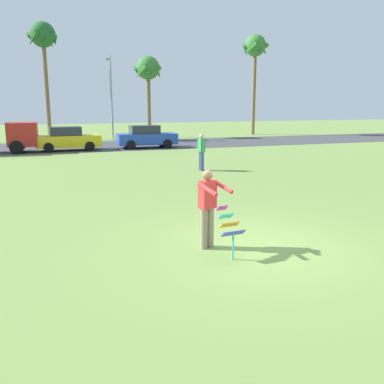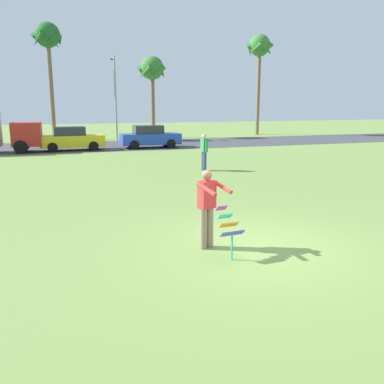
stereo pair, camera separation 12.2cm
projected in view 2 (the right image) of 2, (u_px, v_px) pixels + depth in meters
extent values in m
plane|color=olive|center=(254.00, 247.00, 9.13)|extent=(120.00, 120.00, 0.00)
cube|color=#424247|center=(111.00, 146.00, 31.14)|extent=(120.00, 8.00, 0.01)
cylinder|color=gray|center=(210.00, 227.00, 9.06)|extent=(0.16, 0.16, 0.90)
cylinder|color=gray|center=(203.00, 229.00, 8.95)|extent=(0.16, 0.16, 0.90)
cube|color=red|center=(207.00, 194.00, 8.85)|extent=(0.41, 0.33, 0.60)
sphere|color=#9E7051|center=(207.00, 175.00, 8.76)|extent=(0.22, 0.22, 0.22)
cylinder|color=red|center=(222.00, 187.00, 8.75)|extent=(0.28, 0.58, 0.24)
cylinder|color=red|center=(206.00, 189.00, 8.48)|extent=(0.28, 0.58, 0.24)
cube|color=#D83399|center=(221.00, 208.00, 8.62)|extent=(0.24, 0.16, 0.12)
cube|color=#33BFBF|center=(225.00, 216.00, 8.51)|extent=(0.33, 0.17, 0.12)
cube|color=orange|center=(228.00, 225.00, 8.39)|extent=(0.43, 0.18, 0.12)
cube|color=#4C4CCC|center=(232.00, 233.00, 8.27)|extent=(0.52, 0.18, 0.12)
cylinder|color=#33BFBF|center=(232.00, 247.00, 8.33)|extent=(0.04, 0.04, 0.56)
cube|color=#B2231E|center=(27.00, 134.00, 26.82)|extent=(1.87, 1.96, 1.50)
cylinder|color=black|center=(24.00, 144.00, 27.74)|extent=(0.85, 0.31, 0.84)
cylinder|color=black|center=(21.00, 147.00, 26.01)|extent=(0.85, 0.31, 0.84)
cube|color=yellow|center=(72.00, 141.00, 27.89)|extent=(4.25, 1.82, 0.76)
cube|color=#282D38|center=(69.00, 131.00, 27.70)|extent=(2.06, 1.45, 0.60)
cylinder|color=black|center=(91.00, 144.00, 29.14)|extent=(0.65, 0.24, 0.64)
cylinder|color=black|center=(94.00, 146.00, 27.65)|extent=(0.65, 0.24, 0.64)
cylinder|color=black|center=(52.00, 145.00, 28.26)|extent=(0.65, 0.24, 0.64)
cylinder|color=black|center=(53.00, 148.00, 26.78)|extent=(0.65, 0.24, 0.64)
cube|color=#2347B7|center=(150.00, 139.00, 29.56)|extent=(4.20, 1.70, 0.76)
cube|color=#282D38|center=(148.00, 130.00, 29.37)|extent=(2.02, 1.40, 0.60)
cylinder|color=black|center=(165.00, 142.00, 30.78)|extent=(0.64, 0.22, 0.64)
cylinder|color=black|center=(171.00, 144.00, 29.28)|extent=(0.64, 0.22, 0.64)
cylinder|color=black|center=(130.00, 143.00, 29.97)|extent=(0.64, 0.22, 0.64)
cylinder|color=black|center=(135.00, 145.00, 28.47)|extent=(0.64, 0.22, 0.64)
cylinder|color=brown|center=(51.00, 90.00, 35.83)|extent=(0.36, 0.36, 8.58)
sphere|color=#236028|center=(48.00, 35.00, 34.89)|extent=(2.10, 2.10, 2.10)
cone|color=#236028|center=(60.00, 41.00, 35.28)|extent=(0.44, 1.56, 1.28)
cone|color=#236028|center=(52.00, 42.00, 35.91)|extent=(1.62, 0.90, 1.28)
cone|color=#236028|center=(38.00, 41.00, 35.26)|extent=(1.27, 1.52, 1.28)
cone|color=#236028|center=(38.00, 39.00, 34.23)|extent=(1.27, 1.52, 1.28)
cone|color=#236028|center=(52.00, 39.00, 34.24)|extent=(1.62, 0.90, 1.28)
cylinder|color=brown|center=(153.00, 104.00, 38.20)|extent=(0.36, 0.36, 6.08)
sphere|color=#387A33|center=(152.00, 68.00, 37.52)|extent=(2.10, 2.10, 2.10)
cone|color=#387A33|center=(162.00, 73.00, 37.91)|extent=(0.44, 1.56, 1.28)
cone|color=#387A33|center=(153.00, 74.00, 38.54)|extent=(1.62, 0.90, 1.28)
cone|color=#387A33|center=(143.00, 73.00, 37.89)|extent=(1.27, 1.52, 1.28)
cone|color=#387A33|center=(145.00, 72.00, 36.86)|extent=(1.27, 1.52, 1.28)
cone|color=#387A33|center=(158.00, 72.00, 36.87)|extent=(1.62, 0.90, 1.28)
cylinder|color=brown|center=(258.00, 92.00, 41.53)|extent=(0.36, 0.36, 8.51)
sphere|color=#387A33|center=(260.00, 45.00, 40.60)|extent=(2.10, 2.10, 2.10)
cone|color=#387A33|center=(268.00, 50.00, 40.99)|extent=(0.44, 1.56, 1.28)
cone|color=#387A33|center=(258.00, 51.00, 41.63)|extent=(1.62, 0.90, 1.28)
cone|color=#387A33|center=(250.00, 50.00, 40.98)|extent=(1.27, 1.52, 1.28)
cone|color=#387A33|center=(255.00, 49.00, 39.94)|extent=(1.27, 1.52, 1.28)
cone|color=#387A33|center=(267.00, 49.00, 39.95)|extent=(1.62, 0.90, 1.28)
cylinder|color=#9E9EA3|center=(116.00, 99.00, 35.00)|extent=(0.16, 0.16, 7.00)
cylinder|color=#9E9EA3|center=(113.00, 58.00, 34.94)|extent=(0.10, 1.40, 0.10)
cube|color=#4C4C51|center=(112.00, 59.00, 35.55)|extent=(0.24, 0.44, 0.16)
cylinder|color=#384772|center=(203.00, 161.00, 19.58)|extent=(0.16, 0.16, 0.90)
cylinder|color=#384772|center=(205.00, 161.00, 19.42)|extent=(0.16, 0.16, 0.90)
cube|color=#338C4C|center=(204.00, 145.00, 19.34)|extent=(0.26, 0.38, 0.60)
sphere|color=beige|center=(204.00, 136.00, 19.25)|extent=(0.22, 0.22, 0.22)
cylinder|color=#338C4C|center=(202.00, 145.00, 19.56)|extent=(0.09, 0.09, 0.58)
cylinder|color=#338C4C|center=(206.00, 146.00, 19.13)|extent=(0.09, 0.09, 0.58)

